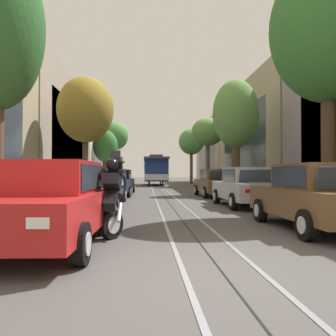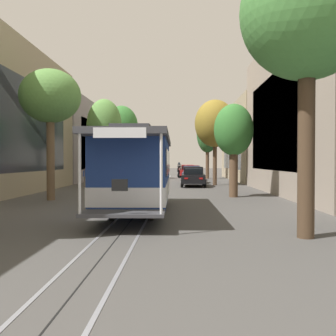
# 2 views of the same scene
# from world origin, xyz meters

# --- Properties ---
(ground_plane) EXTENTS (160.00, 160.00, 0.00)m
(ground_plane) POSITION_xyz_m (0.00, 21.52, 0.00)
(ground_plane) COLOR #4C4947
(trolley_track_rails) EXTENTS (1.14, 61.80, 0.01)m
(trolley_track_rails) POSITION_xyz_m (0.00, 24.90, 0.00)
(trolley_track_rails) COLOR gray
(trolley_track_rails) RESTS_ON ground
(building_facade_left) EXTENTS (5.94, 53.50, 9.88)m
(building_facade_left) POSITION_xyz_m (-10.06, 24.27, 4.15)
(building_facade_left) COLOR tan
(building_facade_left) RESTS_ON ground
(parked_car_red_near_left) EXTENTS (2.13, 4.42, 1.58)m
(parked_car_red_near_left) POSITION_xyz_m (-2.81, 1.79, 0.80)
(parked_car_red_near_left) COLOR red
(parked_car_red_near_left) RESTS_ON ground
(parked_car_maroon_second_left) EXTENTS (2.07, 4.39, 1.58)m
(parked_car_maroon_second_left) POSITION_xyz_m (-3.09, 7.49, 0.80)
(parked_car_maroon_second_left) COLOR maroon
(parked_car_maroon_second_left) RESTS_ON ground
(parked_car_navy_mid_left) EXTENTS (2.13, 4.41, 1.58)m
(parked_car_navy_mid_left) POSITION_xyz_m (-2.92, 12.79, 0.80)
(parked_car_navy_mid_left) COLOR #19234C
(parked_car_navy_mid_left) RESTS_ON ground
(parked_car_black_fourth_left) EXTENTS (2.09, 4.40, 1.58)m
(parked_car_black_fourth_left) POSITION_xyz_m (-2.84, 17.74, 0.80)
(parked_car_black_fourth_left) COLOR black
(parked_car_black_fourth_left) RESTS_ON ground
(parked_car_brown_near_right) EXTENTS (2.02, 4.37, 1.58)m
(parked_car_brown_near_right) POSITION_xyz_m (3.02, 3.20, 0.80)
(parked_car_brown_near_right) COLOR brown
(parked_car_brown_near_right) RESTS_ON ground
(parked_car_silver_second_right) EXTENTS (2.06, 4.39, 1.58)m
(parked_car_silver_second_right) POSITION_xyz_m (2.99, 8.74, 0.80)
(parked_car_silver_second_right) COLOR #B7B7BC
(parked_car_silver_second_right) RESTS_ON ground
(parked_car_brown_mid_right) EXTENTS (2.08, 4.40, 1.58)m
(parked_car_brown_mid_right) POSITION_xyz_m (2.97, 14.45, 0.80)
(parked_car_brown_mid_right) COLOR brown
(parked_car_brown_mid_right) RESTS_ON ground
(street_tree_kerb_left_near) EXTENTS (2.50, 2.16, 7.42)m
(street_tree_kerb_left_near) POSITION_xyz_m (-5.01, 4.56, 5.14)
(street_tree_kerb_left_near) COLOR brown
(street_tree_kerb_left_near) RESTS_ON ground
(street_tree_kerb_left_second) EXTENTS (3.41, 3.55, 7.24)m
(street_tree_kerb_left_second) POSITION_xyz_m (-4.73, 16.15, 5.20)
(street_tree_kerb_left_second) COLOR brown
(street_tree_kerb_left_second) RESTS_ON ground
(street_tree_kerb_left_mid) EXTENTS (2.23, 1.81, 5.30)m
(street_tree_kerb_left_mid) POSITION_xyz_m (-4.77, 26.51, 3.70)
(street_tree_kerb_left_mid) COLOR brown
(street_tree_kerb_left_mid) RESTS_ON ground
(street_tree_kerb_left_fourth) EXTENTS (3.53, 3.38, 7.81)m
(street_tree_kerb_left_fourth) POSITION_xyz_m (-5.03, 37.68, 5.93)
(street_tree_kerb_left_fourth) COLOR #4C3826
(street_tree_kerb_left_fourth) RESTS_ON ground
(street_tree_kerb_right_near) EXTENTS (3.70, 3.15, 8.31)m
(street_tree_kerb_right_near) POSITION_xyz_m (4.78, 5.77, 5.91)
(street_tree_kerb_right_near) COLOR #4C3826
(street_tree_kerb_right_near) RESTS_ON ground
(street_tree_kerb_right_second) EXTENTS (2.95, 2.67, 7.31)m
(street_tree_kerb_right_second) POSITION_xyz_m (4.65, 16.33, 5.03)
(street_tree_kerb_right_second) COLOR brown
(street_tree_kerb_right_second) RESTS_ON ground
(street_tree_kerb_right_mid) EXTENTS (3.20, 2.89, 6.86)m
(street_tree_kerb_right_mid) POSITION_xyz_m (5.07, 28.38, 5.36)
(street_tree_kerb_right_mid) COLOR brown
(street_tree_kerb_right_mid) RESTS_ON ground
(cable_car_trolley) EXTENTS (2.64, 9.15, 3.28)m
(cable_car_trolley) POSITION_xyz_m (-0.00, 32.86, 1.66)
(cable_car_trolley) COLOR navy
(cable_car_trolley) RESTS_ON ground
(motorcycle_with_rider) EXTENTS (0.48, 1.82, 1.88)m
(motorcycle_with_rider) POSITION_xyz_m (-1.74, 2.74, 0.98)
(motorcycle_with_rider) COLOR black
(motorcycle_with_rider) RESTS_ON ground
(pedestrian_on_left_pavement) EXTENTS (0.55, 0.42, 1.57)m
(pedestrian_on_left_pavement) POSITION_xyz_m (5.95, 17.36, 0.88)
(pedestrian_on_left_pavement) COLOR slate
(pedestrian_on_left_pavement) RESTS_ON ground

